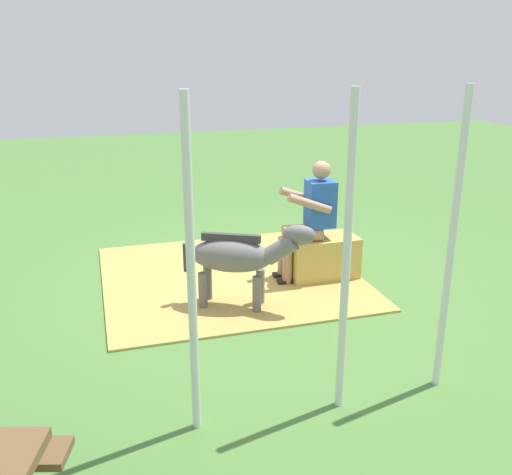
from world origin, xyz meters
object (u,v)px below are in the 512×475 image
Objects in this scene: soda_bottle at (356,251)px; tent_pole_left at (451,246)px; person_seated at (310,215)px; hay_bale at (322,257)px; pony_standing at (240,257)px; tent_pole_mid at (346,260)px; tent_pole_right at (191,274)px.

tent_pole_left is at bearing 77.58° from soda_bottle.
person_seated is 0.59× the size of tent_pole_left.
pony_standing is (1.11, 0.50, 0.31)m from hay_bale.
person_seated is 0.59× the size of tent_pole_mid.
tent_pole_right is at bearing -0.01° from tent_pole_left.
tent_pole_left is (-1.15, 1.79, 0.60)m from pony_standing.
hay_bale reaches higher than soda_bottle.
tent_pole_left is 1.00× the size of tent_pole_mid.
person_seated is 1.08m from soda_bottle.
tent_pole_left is at bearing 94.98° from person_seated.
pony_standing is at bearing 27.10° from soda_bottle.
tent_pole_mid is at bearing 2.77° from tent_pole_left.
tent_pole_right is (1.90, 2.29, 0.91)m from hay_bale.
pony_standing is at bearing 28.24° from person_seated.
person_seated reaches higher than pony_standing.
tent_pole_right reaches higher than soda_bottle.
hay_bale is at bearing -129.67° from tent_pole_right.
soda_bottle is (-0.79, -0.38, -0.63)m from person_seated.
tent_pole_mid is (0.86, 0.04, 0.00)m from tent_pole_left.
tent_pole_mid is (-0.28, 1.83, 0.60)m from pony_standing.
tent_pole_mid is at bearing 98.80° from pony_standing.
person_seated is 1.09m from pony_standing.
tent_pole_right is at bearing 52.94° from person_seated.
soda_bottle is at bearing -152.90° from pony_standing.
tent_pole_left is at bearing 179.99° from tent_pole_right.
pony_standing is 2.05m from tent_pole_right.
pony_standing is 0.53× the size of tent_pole_left.
pony_standing is 4.46× the size of soda_bottle.
soda_bottle is 3.82m from tent_pole_right.
tent_pole_mid reaches higher than pony_standing.
soda_bottle is 0.12× the size of tent_pole_right.
person_seated is 2.47m from tent_pole_mid.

